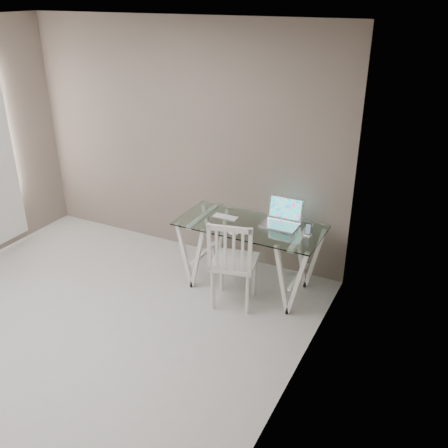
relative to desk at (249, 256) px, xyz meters
The scene contains 7 objects.
room 2.45m from the desk, 124.75° to the right, with size 4.50×4.52×2.71m.
desk is the anchor object (origin of this frame).
chair 0.43m from the desk, 90.60° to the right, with size 0.52×0.52×0.96m.
laptop 0.54m from the desk, 31.99° to the left, with size 0.37×0.32×0.26m.
keyboard 0.48m from the desk, behind, with size 0.28×0.12×0.01m, color silver.
mouse 0.48m from the desk, 101.38° to the right, with size 0.11×0.06×0.03m, color silver.
phone_dock 0.72m from the desk, ahead, with size 0.07×0.07×0.13m.
Camera 1 is at (2.95, -2.54, 2.95)m, focal length 40.00 mm.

